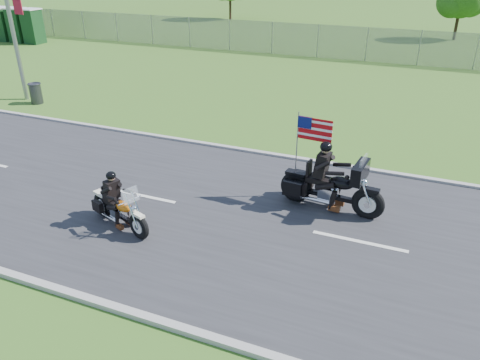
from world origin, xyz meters
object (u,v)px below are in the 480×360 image
at_px(porta_toilet_a, 33,27).
at_px(motorcycle_lead, 119,210).
at_px(motorcycle_follow, 331,188).
at_px(trash_can, 36,94).
at_px(porta_toilet_b, 18,26).
at_px(porta_toilet_c, 3,25).

relative_size(porta_toilet_a, motorcycle_lead, 1.10).
relative_size(motorcycle_follow, trash_can, 3.20).
bearing_deg(motorcycle_lead, porta_toilet_b, 159.61).
height_order(porta_toilet_b, motorcycle_follow, motorcycle_follow).
xyz_separation_m(porta_toilet_b, trash_can, (12.33, -11.32, -0.71)).
bearing_deg(motorcycle_follow, porta_toilet_b, 154.88).
distance_m(porta_toilet_b, trash_can, 16.75).
bearing_deg(motorcycle_follow, motorcycle_lead, -142.87).
relative_size(porta_toilet_a, motorcycle_follow, 0.82).
bearing_deg(porta_toilet_b, motorcycle_follow, -30.77).
distance_m(porta_toilet_b, motorcycle_follow, 30.72).
relative_size(porta_toilet_c, motorcycle_follow, 0.82).
xyz_separation_m(porta_toilet_b, porta_toilet_c, (-1.40, 0.00, 0.00)).
xyz_separation_m(porta_toilet_a, porta_toilet_b, (-1.40, 0.00, 0.00)).
height_order(porta_toilet_a, porta_toilet_b, same).
relative_size(porta_toilet_b, trash_can, 2.63).
distance_m(porta_toilet_a, porta_toilet_b, 1.40).
xyz_separation_m(porta_toilet_c, trash_can, (13.73, -11.32, -0.71)).
xyz_separation_m(motorcycle_follow, trash_can, (-14.06, 4.39, -0.20)).
distance_m(motorcycle_lead, motorcycle_follow, 5.36).
bearing_deg(trash_can, porta_toilet_b, 137.46).
xyz_separation_m(porta_toilet_c, motorcycle_lead, (23.22, -18.51, -0.68)).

